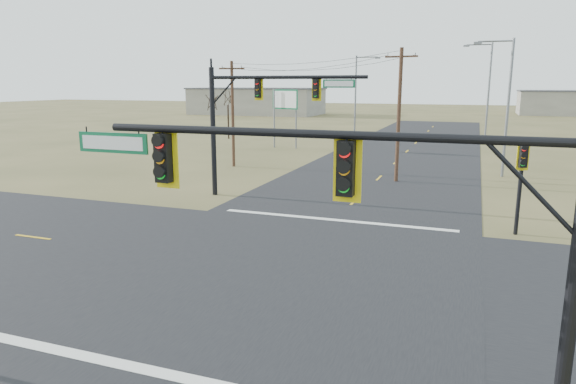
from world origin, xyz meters
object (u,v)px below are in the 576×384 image
Objects in this scene: highway_sign at (285,107)px; bare_tree_b at (228,97)px; streetlight_a at (505,100)px; mast_arm_near at (349,195)px; bare_tree_a at (212,100)px; utility_pole_near at (399,113)px; streetlight_b at (487,88)px; streetlight_c at (357,95)px; mast_arm_far at (256,105)px; pedestal_signal_ne at (522,166)px; utility_pole_far at (233,112)px.

bare_tree_b is (-9.90, 6.37, 0.75)m from highway_sign.
streetlight_a is 1.56× the size of bare_tree_b.
mast_arm_near is 1.64× the size of bare_tree_a.
utility_pole_near is 1.49× the size of highway_sign.
mast_arm_near is at bearing -61.06° from bare_tree_b.
streetlight_b reaches higher than streetlight_c.
mast_arm_near is 49.39m from streetlight_c.
bare_tree_b is at bearing -168.99° from streetlight_c.
streetlight_c is at bearing 30.76° from bare_tree_a.
streetlight_c is at bearing 94.60° from mast_arm_far.
utility_pole_near is at bearing 52.76° from mast_arm_far.
streetlight_a reaches higher than bare_tree_b.
bare_tree_a is at bearing -137.65° from streetlight_c.
streetlight_a reaches higher than bare_tree_a.
utility_pole_near is 8.39m from streetlight_a.
streetlight_a is at bearing -16.76° from bare_tree_a.
highway_sign is (-21.11, 26.66, 1.16)m from pedestal_signal_ne.
utility_pole_far is at bearing -71.27° from highway_sign.
streetlight_b is (19.91, 11.10, 1.93)m from highway_sign.
streetlight_b reaches higher than utility_pole_far.
bare_tree_a is (-14.45, 21.53, -0.55)m from mast_arm_far.
streetlight_a is at bearing 6.85° from utility_pole_far.
utility_pole_near is 0.93× the size of streetlight_c.
pedestal_signal_ne is at bearing -54.22° from streetlight_c.
utility_pole_far is 22.00m from bare_tree_b.
streetlight_a is at bearing 34.15° from utility_pole_near.
streetlight_b is at bearing 46.64° from highway_sign.
bare_tree_b is at bearing 164.70° from highway_sign.
utility_pole_far is 13.12m from highway_sign.
mast_arm_far is at bearing -102.51° from streetlight_b.
utility_pole_far is at bearing -120.98° from streetlight_b.
streetlight_b is at bearing 71.57° from pedestal_signal_ne.
highway_sign is at bearing -142.82° from streetlight_b.
mast_arm_far is at bearing -57.69° from utility_pole_far.
mast_arm_far is 19.09m from streetlight_a.
streetlight_c is at bearing 122.96° from streetlight_a.
utility_pole_near is at bearing 101.76° from pedestal_signal_ne.
streetlight_c reaches higher than utility_pole_far.
utility_pole_far reaches higher than pedestal_signal_ne.
mast_arm_near is 16.03m from pedestal_signal_ne.
mast_arm_far is at bearing -60.72° from bare_tree_b.
utility_pole_near is 0.82× the size of streetlight_b.
streetlight_a is at bearing -37.52° from streetlight_c.
mast_arm_near is 31.68m from streetlight_a.
bare_tree_b reaches higher than pedestal_signal_ne.
bare_tree_a is at bearing -74.44° from bare_tree_b.
pedestal_signal_ne is 0.39× the size of streetlight_b.
utility_pole_near is 13.92m from utility_pole_far.
utility_pole_near is (7.12, 8.26, -0.78)m from mast_arm_far.
pedestal_signal_ne is at bearing -80.14° from streetlight_b.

